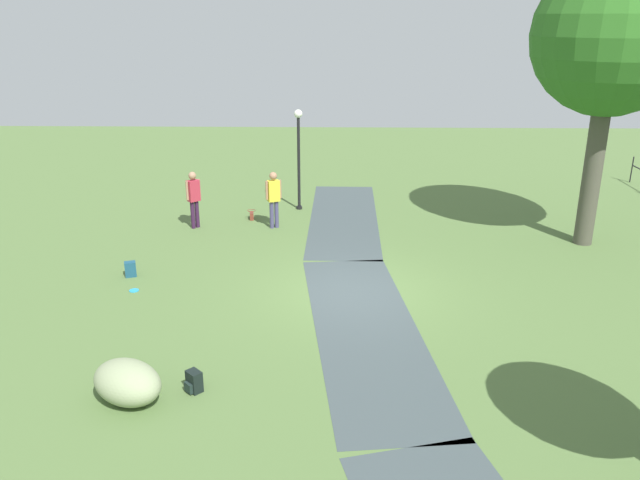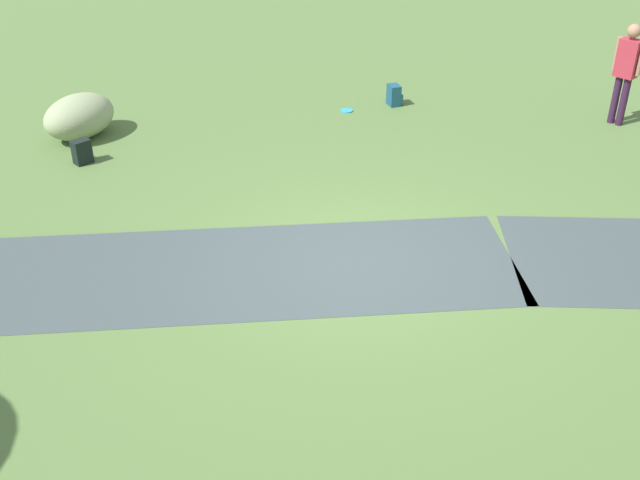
{
  "view_description": "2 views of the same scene",
  "coord_description": "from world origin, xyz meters",
  "px_view_note": "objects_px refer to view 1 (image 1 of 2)",
  "views": [
    {
      "loc": [
        14.21,
        -0.46,
        6.4
      ],
      "look_at": [
        -0.32,
        -0.81,
        1.21
      ],
      "focal_mm": 35.52,
      "sensor_mm": 36.0,
      "label": 1
    },
    {
      "loc": [
        0.29,
        8.18,
        5.25
      ],
      "look_at": [
        0.46,
        1.45,
        1.22
      ],
      "focal_mm": 42.22,
      "sensor_mm": 36.0,
      "label": 2
    }
  ],
  "objects_px": {
    "frisbee_on_grass": "(134,290)",
    "backpack_by_boulder": "(194,382)",
    "large_shade_tree": "(612,38)",
    "man_near_boulder": "(194,195)",
    "lamp_post": "(299,149)",
    "woman_with_handbag": "(274,195)",
    "spare_backpack_on_lawn": "(130,269)",
    "lawn_boulder": "(127,382)",
    "handbag_on_grass": "(252,215)"
  },
  "relations": [
    {
      "from": "man_near_boulder",
      "to": "frisbee_on_grass",
      "type": "height_order",
      "value": "man_near_boulder"
    },
    {
      "from": "large_shade_tree",
      "to": "man_near_boulder",
      "type": "bearing_deg",
      "value": -95.63
    },
    {
      "from": "man_near_boulder",
      "to": "woman_with_handbag",
      "type": "bearing_deg",
      "value": 91.34
    },
    {
      "from": "backpack_by_boulder",
      "to": "frisbee_on_grass",
      "type": "relative_size",
      "value": 1.73
    },
    {
      "from": "large_shade_tree",
      "to": "spare_backpack_on_lawn",
      "type": "height_order",
      "value": "large_shade_tree"
    },
    {
      "from": "man_near_boulder",
      "to": "backpack_by_boulder",
      "type": "distance_m",
      "value": 9.48
    },
    {
      "from": "woman_with_handbag",
      "to": "frisbee_on_grass",
      "type": "xyz_separation_m",
      "value": [
        4.97,
        -3.0,
        -1.05
      ]
    },
    {
      "from": "woman_with_handbag",
      "to": "handbag_on_grass",
      "type": "bearing_deg",
      "value": -135.92
    },
    {
      "from": "woman_with_handbag",
      "to": "handbag_on_grass",
      "type": "relative_size",
      "value": 5.42
    },
    {
      "from": "large_shade_tree",
      "to": "frisbee_on_grass",
      "type": "relative_size",
      "value": 34.53
    },
    {
      "from": "woman_with_handbag",
      "to": "backpack_by_boulder",
      "type": "xyz_separation_m",
      "value": [
        9.31,
        -0.59,
        -0.87
      ]
    },
    {
      "from": "spare_backpack_on_lawn",
      "to": "handbag_on_grass",
      "type": "bearing_deg",
      "value": 152.83
    },
    {
      "from": "lamp_post",
      "to": "woman_with_handbag",
      "type": "bearing_deg",
      "value": -18.1
    },
    {
      "from": "man_near_boulder",
      "to": "handbag_on_grass",
      "type": "xyz_separation_m",
      "value": [
        -0.92,
        1.67,
        -0.93
      ]
    },
    {
      "from": "large_shade_tree",
      "to": "lawn_boulder",
      "type": "bearing_deg",
      "value": -52.44
    },
    {
      "from": "lamp_post",
      "to": "handbag_on_grass",
      "type": "bearing_deg",
      "value": -51.19
    },
    {
      "from": "lamp_post",
      "to": "lawn_boulder",
      "type": "height_order",
      "value": "lamp_post"
    },
    {
      "from": "lawn_boulder",
      "to": "frisbee_on_grass",
      "type": "relative_size",
      "value": 7.08
    },
    {
      "from": "woman_with_handbag",
      "to": "man_near_boulder",
      "type": "height_order",
      "value": "man_near_boulder"
    },
    {
      "from": "lamp_post",
      "to": "spare_backpack_on_lawn",
      "type": "relative_size",
      "value": 8.6
    },
    {
      "from": "large_shade_tree",
      "to": "lawn_boulder",
      "type": "distance_m",
      "value": 14.84
    },
    {
      "from": "woman_with_handbag",
      "to": "spare_backpack_on_lawn",
      "type": "height_order",
      "value": "woman_with_handbag"
    },
    {
      "from": "man_near_boulder",
      "to": "frisbee_on_grass",
      "type": "xyz_separation_m",
      "value": [
        4.91,
        -0.5,
        -1.06
      ]
    },
    {
      "from": "lamp_post",
      "to": "woman_with_handbag",
      "type": "xyz_separation_m",
      "value": [
        2.08,
        -0.68,
        -1.07
      ]
    },
    {
      "from": "lamp_post",
      "to": "backpack_by_boulder",
      "type": "bearing_deg",
      "value": -6.36
    },
    {
      "from": "backpack_by_boulder",
      "to": "large_shade_tree",
      "type": "bearing_deg",
      "value": 129.33
    },
    {
      "from": "lamp_post",
      "to": "backpack_by_boulder",
      "type": "height_order",
      "value": "lamp_post"
    },
    {
      "from": "handbag_on_grass",
      "to": "spare_backpack_on_lawn",
      "type": "distance_m",
      "value": 5.52
    },
    {
      "from": "large_shade_tree",
      "to": "woman_with_handbag",
      "type": "bearing_deg",
      "value": -97.49
    },
    {
      "from": "large_shade_tree",
      "to": "spare_backpack_on_lawn",
      "type": "bearing_deg",
      "value": -77.37
    },
    {
      "from": "woman_with_handbag",
      "to": "frisbee_on_grass",
      "type": "relative_size",
      "value": 7.82
    },
    {
      "from": "large_shade_tree",
      "to": "lawn_boulder",
      "type": "xyz_separation_m",
      "value": [
        8.42,
        -10.95,
        -5.44
      ]
    },
    {
      "from": "woman_with_handbag",
      "to": "backpack_by_boulder",
      "type": "bearing_deg",
      "value": -3.62
    },
    {
      "from": "handbag_on_grass",
      "to": "man_near_boulder",
      "type": "bearing_deg",
      "value": -61.19
    },
    {
      "from": "lamp_post",
      "to": "backpack_by_boulder",
      "type": "xyz_separation_m",
      "value": [
        11.39,
        -1.27,
        -1.94
      ]
    },
    {
      "from": "backpack_by_boulder",
      "to": "man_near_boulder",
      "type": "bearing_deg",
      "value": -168.28
    },
    {
      "from": "spare_backpack_on_lawn",
      "to": "frisbee_on_grass",
      "type": "distance_m",
      "value": 1.0
    },
    {
      "from": "woman_with_handbag",
      "to": "spare_backpack_on_lawn",
      "type": "relative_size",
      "value": 4.53
    },
    {
      "from": "woman_with_handbag",
      "to": "man_near_boulder",
      "type": "xyz_separation_m",
      "value": [
        0.06,
        -2.51,
        0.0
      ]
    },
    {
      "from": "large_shade_tree",
      "to": "frisbee_on_grass",
      "type": "height_order",
      "value": "large_shade_tree"
    },
    {
      "from": "lamp_post",
      "to": "frisbee_on_grass",
      "type": "distance_m",
      "value": 8.23
    },
    {
      "from": "lamp_post",
      "to": "spare_backpack_on_lawn",
      "type": "xyz_separation_m",
      "value": [
        6.13,
        -4.04,
        -1.94
      ]
    },
    {
      "from": "large_shade_tree",
      "to": "lawn_boulder",
      "type": "relative_size",
      "value": 4.88
    },
    {
      "from": "woman_with_handbag",
      "to": "lamp_post",
      "type": "bearing_deg",
      "value": 161.9
    },
    {
      "from": "handbag_on_grass",
      "to": "woman_with_handbag",
      "type": "bearing_deg",
      "value": 44.08
    },
    {
      "from": "frisbee_on_grass",
      "to": "backpack_by_boulder",
      "type": "bearing_deg",
      "value": 29.12
    },
    {
      "from": "lawn_boulder",
      "to": "backpack_by_boulder",
      "type": "relative_size",
      "value": 4.1
    },
    {
      "from": "man_near_boulder",
      "to": "large_shade_tree",
      "type": "bearing_deg",
      "value": 84.37
    },
    {
      "from": "woman_with_handbag",
      "to": "spare_backpack_on_lawn",
      "type": "distance_m",
      "value": 5.33
    },
    {
      "from": "frisbee_on_grass",
      "to": "lawn_boulder",
      "type": "bearing_deg",
      "value": 15.97
    }
  ]
}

